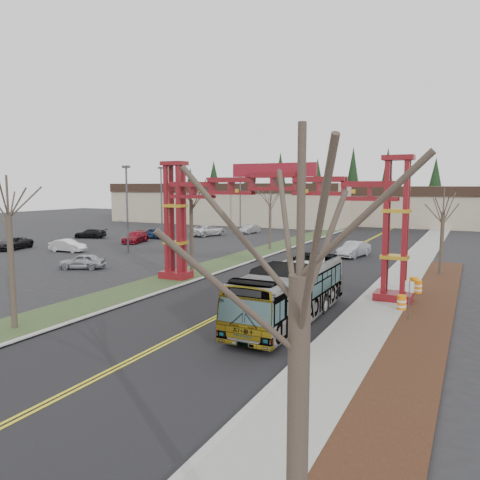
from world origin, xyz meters
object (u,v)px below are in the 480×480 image
Objects in this scene: parked_car_far_a at (250,229)px; barrel_south at (402,303)px; parked_car_far_c at (90,233)px; silver_sedan at (354,249)px; parked_car_far_b at (208,230)px; bare_tree_median_mid at (191,201)px; parked_car_near_a at (83,261)px; barrel_north at (414,285)px; retail_building_west at (238,203)px; transit_bus at (290,292)px; parked_car_near_b at (68,246)px; light_pole_mid at (161,195)px; parked_car_near_c at (12,243)px; retail_building_east at (461,206)px; barrel_mid at (418,288)px; light_pole_near at (127,203)px; parked_car_mid_b at (153,233)px; gateway_arch at (273,202)px; bare_tree_right_near at (300,278)px; street_sign at (409,292)px; light_pole_far at (240,194)px; parked_car_mid_a at (135,237)px; bare_tree_median_near at (8,216)px; bare_tree_right_far at (443,213)px; bare_tree_median_far at (270,206)px.

barrel_south is at bearing -45.76° from parked_car_far_a.
silver_sedan is at bearing 70.58° from parked_car_far_c.
bare_tree_median_mid is at bearing 134.06° from parked_car_far_b.
parked_car_near_a reaches higher than barrel_north.
parked_car_far_c is at bearing 154.93° from barrel_south.
retail_building_west is 69.40m from transit_bus.
bare_tree_median_mid is (-9.60, -14.87, 5.13)m from silver_sedan.
parked_car_near_b is at bearing -101.44° from parked_car_far_a.
light_pole_mid is 9.06× the size of barrel_north.
bare_tree_median_mid reaches higher than parked_car_near_c.
parked_car_far_b is at bearing 140.82° from barrel_north.
retail_building_east is 4.80× the size of bare_tree_median_mid.
silver_sedan is at bearing 117.59° from barrel_mid.
parked_car_mid_b is at bearing 115.86° from light_pole_near.
bare_tree_median_mid reaches higher than retail_building_east.
parked_car_far_c is at bearing 52.69° from parked_car_far_b.
bare_tree_right_near is at bearing -66.46° from gateway_arch.
parked_car_near_b is 1.91× the size of street_sign.
transit_bus is 54.76m from light_pole_far.
barrel_north reaches higher than barrel_mid.
parked_car_near_a is (12.37, -53.96, -3.11)m from retail_building_west.
parked_car_far_b is at bearing 164.02° from parked_car_near_a.
parked_car_far_b is (4.01, 11.05, 0.06)m from parked_car_mid_a.
light_pole_near reaches higher than bare_tree_median_near.
street_sign is (27.05, -37.30, 0.88)m from parked_car_far_a.
light_pole_far reaches higher than parked_car_mid_b.
light_pole_mid reaches higher than bare_tree_right_near.
bare_tree_right_far is (44.53, -7.62, 4.35)m from parked_car_far_c.
light_pole_near reaches higher than barrel_south.
gateway_arch is at bearing 44.47° from parked_car_far_c.
parked_car_far_b is (12.28, 22.19, 0.09)m from parked_car_near_c.
bare_tree_right_near is at bearing -65.53° from silver_sedan.
light_pole_mid is 50.17m from street_sign.
light_pole_far is 10.33× the size of barrel_mid.
parked_car_mid_b is 40.01m from barrel_north.
retail_building_east reaches higher than barrel_south.
parked_car_near_c is (-35.44, -11.53, -0.10)m from silver_sedan.
bare_tree_median_far is 3.24× the size of street_sign.
parked_car_near_c is 1.00× the size of parked_car_mid_a.
bare_tree_median_near is (22.00, -68.05, 1.87)m from retail_building_west.
bare_tree_median_far is at bearing -49.80° from parked_car_far_a.
parked_car_mid_b is 0.76× the size of parked_car_far_b.
parked_car_mid_b is (-36.55, -40.30, -2.79)m from retail_building_east.
retail_building_east reaches higher than silver_sedan.
bare_tree_right_near is at bearing -62.48° from parked_car_mid_a.
parked_car_far_b is 36.22m from bare_tree_right_far.
street_sign is 2.21× the size of barrel_mid.
parked_car_far_b is 2.60× the size of street_sign.
retail_building_west is 68.24m from barrel_south.
parked_car_mid_b is at bearing -100.32° from light_pole_far.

